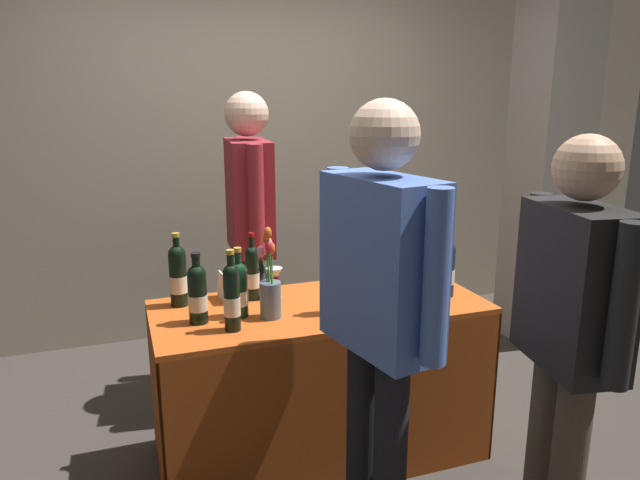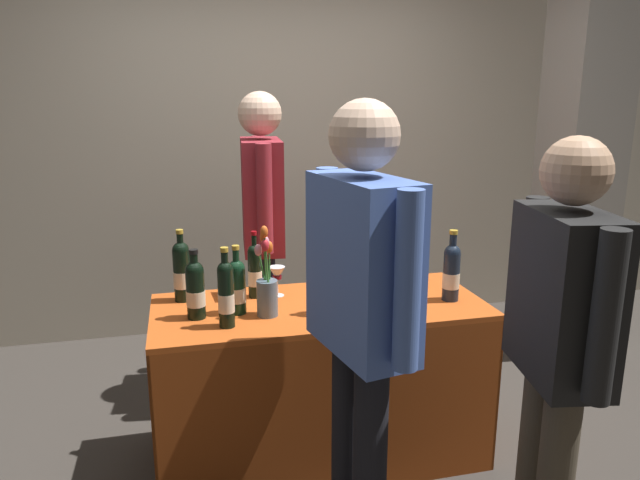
{
  "view_description": "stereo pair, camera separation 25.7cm",
  "coord_description": "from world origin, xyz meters",
  "px_view_note": "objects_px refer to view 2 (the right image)",
  "views": [
    {
      "loc": [
        -0.83,
        -2.36,
        1.68
      ],
      "look_at": [
        0.0,
        0.0,
        1.06
      ],
      "focal_mm": 32.82,
      "sensor_mm": 36.0,
      "label": 1
    },
    {
      "loc": [
        -0.59,
        -2.43,
        1.68
      ],
      "look_at": [
        0.0,
        0.0,
        1.06
      ],
      "focal_mm": 32.82,
      "sensor_mm": 36.0,
      "label": 2
    }
  ],
  "objects_px": {
    "featured_wine_bottle": "(329,285)",
    "vendor_presenter": "(262,216)",
    "display_bottle_0": "(237,286)",
    "tasting_table": "(320,354)",
    "wine_glass_near_vendor": "(277,274)",
    "taster_foreground_right": "(362,299)",
    "flower_vase": "(267,286)",
    "concrete_pillar": "(588,86)",
    "wine_glass_mid": "(354,270)"
  },
  "relations": [
    {
      "from": "wine_glass_near_vendor",
      "to": "flower_vase",
      "type": "xyz_separation_m",
      "value": [
        -0.08,
        -0.24,
        0.02
      ]
    },
    {
      "from": "wine_glass_mid",
      "to": "vendor_presenter",
      "type": "relative_size",
      "value": 0.08
    },
    {
      "from": "featured_wine_bottle",
      "to": "display_bottle_0",
      "type": "distance_m",
      "value": 0.4
    },
    {
      "from": "wine_glass_near_vendor",
      "to": "flower_vase",
      "type": "bearing_deg",
      "value": -109.48
    },
    {
      "from": "featured_wine_bottle",
      "to": "flower_vase",
      "type": "bearing_deg",
      "value": 170.89
    },
    {
      "from": "featured_wine_bottle",
      "to": "flower_vase",
      "type": "distance_m",
      "value": 0.27
    },
    {
      "from": "concrete_pillar",
      "to": "featured_wine_bottle",
      "type": "relative_size",
      "value": 11.26
    },
    {
      "from": "wine_glass_mid",
      "to": "taster_foreground_right",
      "type": "height_order",
      "value": "taster_foreground_right"
    },
    {
      "from": "tasting_table",
      "to": "taster_foreground_right",
      "type": "height_order",
      "value": "taster_foreground_right"
    },
    {
      "from": "featured_wine_bottle",
      "to": "display_bottle_0",
      "type": "height_order",
      "value": "featured_wine_bottle"
    },
    {
      "from": "concrete_pillar",
      "to": "wine_glass_mid",
      "type": "height_order",
      "value": "concrete_pillar"
    },
    {
      "from": "tasting_table",
      "to": "wine_glass_mid",
      "type": "distance_m",
      "value": 0.43
    },
    {
      "from": "wine_glass_mid",
      "to": "vendor_presenter",
      "type": "bearing_deg",
      "value": 122.7
    },
    {
      "from": "wine_glass_near_vendor",
      "to": "flower_vase",
      "type": "distance_m",
      "value": 0.25
    },
    {
      "from": "display_bottle_0",
      "to": "taster_foreground_right",
      "type": "xyz_separation_m",
      "value": [
        0.36,
        -0.63,
        0.13
      ]
    },
    {
      "from": "display_bottle_0",
      "to": "flower_vase",
      "type": "xyz_separation_m",
      "value": [
        0.12,
        -0.06,
        0.01
      ]
    },
    {
      "from": "display_bottle_0",
      "to": "flower_vase",
      "type": "distance_m",
      "value": 0.13
    },
    {
      "from": "tasting_table",
      "to": "flower_vase",
      "type": "distance_m",
      "value": 0.46
    },
    {
      "from": "display_bottle_0",
      "to": "tasting_table",
      "type": "bearing_deg",
      "value": 3.43
    },
    {
      "from": "wine_glass_mid",
      "to": "wine_glass_near_vendor",
      "type": "bearing_deg",
      "value": 179.78
    },
    {
      "from": "flower_vase",
      "to": "taster_foreground_right",
      "type": "xyz_separation_m",
      "value": [
        0.24,
        -0.57,
        0.12
      ]
    },
    {
      "from": "wine_glass_near_vendor",
      "to": "taster_foreground_right",
      "type": "xyz_separation_m",
      "value": [
        0.16,
        -0.81,
        0.15
      ]
    },
    {
      "from": "concrete_pillar",
      "to": "tasting_table",
      "type": "xyz_separation_m",
      "value": [
        -1.92,
        -0.84,
        -1.22
      ]
    },
    {
      "from": "featured_wine_bottle",
      "to": "vendor_presenter",
      "type": "xyz_separation_m",
      "value": [
        -0.17,
        0.84,
        0.14
      ]
    },
    {
      "from": "display_bottle_0",
      "to": "wine_glass_mid",
      "type": "height_order",
      "value": "display_bottle_0"
    },
    {
      "from": "tasting_table",
      "to": "wine_glass_near_vendor",
      "type": "relative_size",
      "value": 10.47
    },
    {
      "from": "featured_wine_bottle",
      "to": "flower_vase",
      "type": "xyz_separation_m",
      "value": [
        -0.27,
        0.04,
        -0.0
      ]
    },
    {
      "from": "wine_glass_mid",
      "to": "concrete_pillar",
      "type": "bearing_deg",
      "value": 21.61
    },
    {
      "from": "featured_wine_bottle",
      "to": "display_bottle_0",
      "type": "bearing_deg",
      "value": 165.52
    },
    {
      "from": "concrete_pillar",
      "to": "display_bottle_0",
      "type": "height_order",
      "value": "concrete_pillar"
    },
    {
      "from": "flower_vase",
      "to": "wine_glass_near_vendor",
      "type": "bearing_deg",
      "value": 70.52
    },
    {
      "from": "display_bottle_0",
      "to": "wine_glass_near_vendor",
      "type": "height_order",
      "value": "display_bottle_0"
    },
    {
      "from": "concrete_pillar",
      "to": "wine_glass_near_vendor",
      "type": "relative_size",
      "value": 24.29
    },
    {
      "from": "display_bottle_0",
      "to": "taster_foreground_right",
      "type": "bearing_deg",
      "value": -60.16
    },
    {
      "from": "taster_foreground_right",
      "to": "concrete_pillar",
      "type": "bearing_deg",
      "value": -63.81
    },
    {
      "from": "wine_glass_near_vendor",
      "to": "vendor_presenter",
      "type": "xyz_separation_m",
      "value": [
        0.01,
        0.56,
        0.17
      ]
    },
    {
      "from": "concrete_pillar",
      "to": "wine_glass_mid",
      "type": "distance_m",
      "value": 2.04
    },
    {
      "from": "concrete_pillar",
      "to": "featured_wine_bottle",
      "type": "distance_m",
      "value": 2.3
    },
    {
      "from": "tasting_table",
      "to": "featured_wine_bottle",
      "type": "distance_m",
      "value": 0.4
    },
    {
      "from": "display_bottle_0",
      "to": "vendor_presenter",
      "type": "bearing_deg",
      "value": 73.55
    },
    {
      "from": "tasting_table",
      "to": "wine_glass_mid",
      "type": "relative_size",
      "value": 10.64
    },
    {
      "from": "featured_wine_bottle",
      "to": "taster_foreground_right",
      "type": "relative_size",
      "value": 0.18
    },
    {
      "from": "featured_wine_bottle",
      "to": "wine_glass_near_vendor",
      "type": "height_order",
      "value": "featured_wine_bottle"
    },
    {
      "from": "concrete_pillar",
      "to": "taster_foreground_right",
      "type": "height_order",
      "value": "concrete_pillar"
    },
    {
      "from": "flower_vase",
      "to": "concrete_pillar",
      "type": "bearing_deg",
      "value": 22.84
    },
    {
      "from": "tasting_table",
      "to": "featured_wine_bottle",
      "type": "bearing_deg",
      "value": -84.21
    },
    {
      "from": "wine_glass_near_vendor",
      "to": "taster_foreground_right",
      "type": "height_order",
      "value": "taster_foreground_right"
    },
    {
      "from": "taster_foreground_right",
      "to": "flower_vase",
      "type": "bearing_deg",
      "value": 11.41
    },
    {
      "from": "display_bottle_0",
      "to": "featured_wine_bottle",
      "type": "bearing_deg",
      "value": -14.48
    },
    {
      "from": "tasting_table",
      "to": "display_bottle_0",
      "type": "xyz_separation_m",
      "value": [
        -0.37,
        -0.02,
        0.37
      ]
    }
  ]
}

